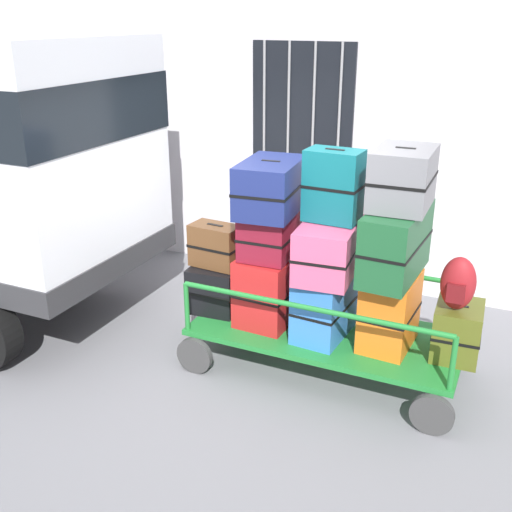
{
  "coord_description": "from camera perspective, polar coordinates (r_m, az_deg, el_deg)",
  "views": [
    {
      "loc": [
        1.98,
        -4.21,
        3.03
      ],
      "look_at": [
        -0.15,
        0.45,
        0.99
      ],
      "focal_mm": 42.96,
      "sensor_mm": 36.0,
      "label": 1
    }
  ],
  "objects": [
    {
      "name": "ground_plane",
      "position": [
        5.56,
        -0.52,
        -11.36
      ],
      "size": [
        40.0,
        40.0,
        0.0
      ],
      "primitive_type": "plane",
      "color": "slate"
    },
    {
      "name": "suitcase_center_top",
      "position": [
        5.06,
        7.21,
        6.51
      ],
      "size": [
        0.47,
        0.31,
        0.6
      ],
      "color": "#0F5960",
      "rests_on": "suitcase_center_middle"
    },
    {
      "name": "backpack",
      "position": [
        5.03,
        18.3,
        -2.48
      ],
      "size": [
        0.27,
        0.22,
        0.44
      ],
      "color": "maroon",
      "rests_on": "suitcase_right_bottom"
    },
    {
      "name": "suitcase_midright_middle",
      "position": [
        5.03,
        12.89,
        1.23
      ],
      "size": [
        0.44,
        0.89,
        0.57
      ],
      "color": "#194C28",
      "rests_on": "suitcase_midright_bottom"
    },
    {
      "name": "building_wall",
      "position": [
        7.07,
        8.61,
        17.15
      ],
      "size": [
        12.0,
        0.38,
        5.0
      ],
      "color": "silver",
      "rests_on": "ground"
    },
    {
      "name": "suitcase_midleft_bottom",
      "position": [
        5.56,
        1.25,
        -3.02
      ],
      "size": [
        0.5,
        0.65,
        0.64
      ],
      "color": "#B21E1E",
      "rests_on": "luggage_cart"
    },
    {
      "name": "cart_railing",
      "position": [
        5.38,
        6.73,
        -3.28
      ],
      "size": [
        2.32,
        1.04,
        0.47
      ],
      "color": "#1E722D",
      "rests_on": "luggage_cart"
    },
    {
      "name": "suitcase_right_bottom",
      "position": [
        5.3,
        18.22,
        -6.63
      ],
      "size": [
        0.4,
        0.48,
        0.46
      ],
      "color": "#4C5119",
      "rests_on": "luggage_cart"
    },
    {
      "name": "suitcase_midleft_top",
      "position": [
        5.25,
        1.37,
        6.43
      ],
      "size": [
        0.54,
        0.79,
        0.46
      ],
      "color": "navy",
      "rests_on": "suitcase_midleft_middle"
    },
    {
      "name": "suitcase_midright_top",
      "position": [
        4.93,
        13.53,
        7.09
      ],
      "size": [
        0.46,
        0.65,
        0.47
      ],
      "color": "slate",
      "rests_on": "suitcase_midright_middle"
    },
    {
      "name": "suitcase_center_bottom",
      "position": [
        5.41,
        6.64,
        -4.29
      ],
      "size": [
        0.45,
        0.79,
        0.57
      ],
      "color": "#3372C6",
      "rests_on": "luggage_cart"
    },
    {
      "name": "suitcase_midright_bottom",
      "position": [
        5.27,
        12.33,
        -5.0
      ],
      "size": [
        0.43,
        0.6,
        0.65
      ],
      "color": "orange",
      "rests_on": "luggage_cart"
    },
    {
      "name": "luggage_cart",
      "position": [
        5.58,
        6.53,
        -7.41
      ],
      "size": [
        2.43,
        1.17,
        0.39
      ],
      "color": "#1E722D",
      "rests_on": "ground"
    },
    {
      "name": "suitcase_midleft_middle",
      "position": [
        5.36,
        1.27,
        1.98
      ],
      "size": [
        0.45,
        0.54,
        0.4
      ],
      "color": "maroon",
      "rests_on": "suitcase_midleft_bottom"
    },
    {
      "name": "suitcase_left_bottom",
      "position": [
        5.84,
        -3.65,
        -2.88
      ],
      "size": [
        0.5,
        0.51,
        0.44
      ],
      "color": "black",
      "rests_on": "luggage_cart"
    },
    {
      "name": "suitcase_center_middle",
      "position": [
        5.24,
        7.04,
        0.99
      ],
      "size": [
        0.53,
        0.99,
        0.46
      ],
      "color": "#CC4C72",
      "rests_on": "suitcase_center_bottom"
    },
    {
      "name": "suitcase_left_middle",
      "position": [
        5.67,
        -3.79,
        0.98
      ],
      "size": [
        0.49,
        0.31,
        0.4
      ],
      "color": "brown",
      "rests_on": "suitcase_left_bottom"
    }
  ]
}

